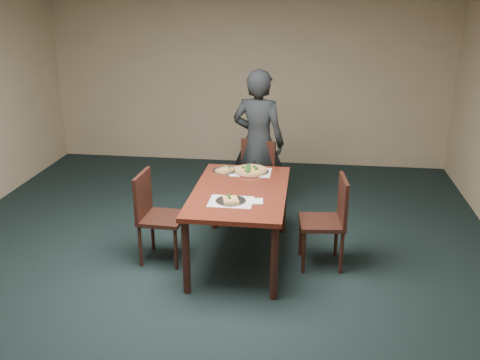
# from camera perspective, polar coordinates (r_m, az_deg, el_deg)

# --- Properties ---
(ground) EXTENTS (8.00, 8.00, 0.00)m
(ground) POSITION_cam_1_polar(r_m,az_deg,el_deg) (4.87, -4.87, -12.45)
(ground) COLOR black
(ground) RESTS_ON ground
(room_shell) EXTENTS (8.00, 8.00, 8.00)m
(room_shell) POSITION_cam_1_polar(r_m,az_deg,el_deg) (4.20, -5.56, 8.00)
(room_shell) COLOR tan
(room_shell) RESTS_ON ground
(dining_table) EXTENTS (0.90, 1.50, 0.75)m
(dining_table) POSITION_cam_1_polar(r_m,az_deg,el_deg) (5.21, 0.00, -1.99)
(dining_table) COLOR #501910
(dining_table) RESTS_ON ground
(chair_far) EXTENTS (0.51, 0.51, 0.91)m
(chair_far) POSITION_cam_1_polar(r_m,az_deg,el_deg) (6.29, 1.59, 0.54)
(chair_far) COLOR black
(chair_far) RESTS_ON ground
(chair_left) EXTENTS (0.44, 0.44, 0.91)m
(chair_left) POSITION_cam_1_polar(r_m,az_deg,el_deg) (5.34, -9.09, -3.35)
(chair_left) COLOR black
(chair_left) RESTS_ON ground
(chair_right) EXTENTS (0.46, 0.46, 0.91)m
(chair_right) POSITION_cam_1_polar(r_m,az_deg,el_deg) (5.24, 9.59, -3.85)
(chair_right) COLOR black
(chair_right) RESTS_ON ground
(diner) EXTENTS (0.71, 0.55, 1.73)m
(diner) POSITION_cam_1_polar(r_m,az_deg,el_deg) (6.34, 1.96, 4.03)
(diner) COLOR black
(diner) RESTS_ON ground
(placemat_main) EXTENTS (0.42, 0.32, 0.00)m
(placemat_main) POSITION_cam_1_polar(r_m,az_deg,el_deg) (5.66, 1.18, 0.85)
(placemat_main) COLOR white
(placemat_main) RESTS_ON dining_table
(placemat_near) EXTENTS (0.40, 0.30, 0.00)m
(placemat_near) POSITION_cam_1_polar(r_m,az_deg,el_deg) (4.89, -0.99, -2.31)
(placemat_near) COLOR white
(placemat_near) RESTS_ON dining_table
(pizza_pan) EXTENTS (0.38, 0.38, 0.07)m
(pizza_pan) POSITION_cam_1_polar(r_m,az_deg,el_deg) (5.65, 1.16, 1.06)
(pizza_pan) COLOR silver
(pizza_pan) RESTS_ON dining_table
(slice_plate_near) EXTENTS (0.28, 0.28, 0.06)m
(slice_plate_near) POSITION_cam_1_polar(r_m,az_deg,el_deg) (4.88, -1.00, -2.17)
(slice_plate_near) COLOR silver
(slice_plate_near) RESTS_ON dining_table
(slice_plate_far) EXTENTS (0.28, 0.28, 0.06)m
(slice_plate_far) POSITION_cam_1_polar(r_m,az_deg,el_deg) (5.69, -1.59, 1.07)
(slice_plate_far) COLOR silver
(slice_plate_far) RESTS_ON dining_table
(napkin) EXTENTS (0.16, 0.16, 0.01)m
(napkin) POSITION_cam_1_polar(r_m,az_deg,el_deg) (4.89, 1.63, -2.27)
(napkin) COLOR white
(napkin) RESTS_ON dining_table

